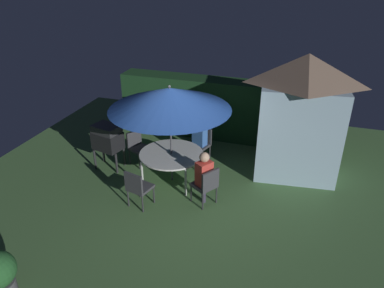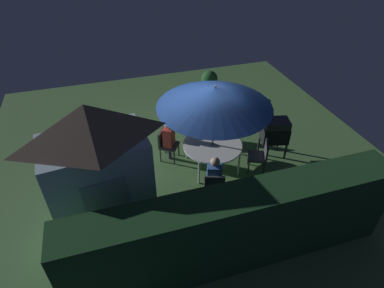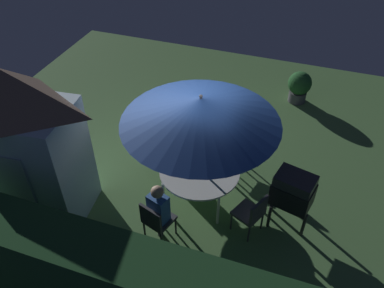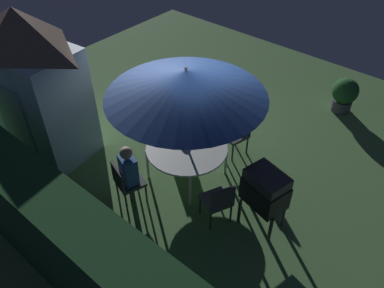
% 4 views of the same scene
% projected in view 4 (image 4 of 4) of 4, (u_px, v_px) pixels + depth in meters
% --- Properties ---
extents(ground_plane, '(11.00, 11.00, 0.00)m').
position_uv_depth(ground_plane, '(188.00, 145.00, 8.47)').
color(ground_plane, '#47703D').
extents(hedge_backdrop, '(6.23, 0.75, 1.79)m').
position_uv_depth(hedge_backdrop, '(37.00, 215.00, 5.85)').
color(hedge_backdrop, '#193D1E').
rests_on(hedge_backdrop, ground).
extents(garden_shed, '(2.15, 1.50, 3.06)m').
position_uv_depth(garden_shed, '(34.00, 84.00, 7.45)').
color(garden_shed, '#9EBCD1').
rests_on(garden_shed, ground).
extents(patio_table, '(1.54, 1.54, 0.74)m').
position_uv_depth(patio_table, '(187.00, 149.00, 7.32)').
color(patio_table, white).
rests_on(patio_table, ground).
extents(patio_umbrella, '(2.79, 2.79, 2.43)m').
position_uv_depth(patio_umbrella, '(186.00, 83.00, 6.40)').
color(patio_umbrella, '#4C4C51').
rests_on(patio_umbrella, ground).
extents(bbq_grill, '(0.80, 0.65, 1.20)m').
position_uv_depth(bbq_grill, '(265.00, 190.00, 6.31)').
color(bbq_grill, black).
rests_on(bbq_grill, ground).
extents(chair_near_shed, '(0.64, 0.64, 0.90)m').
position_uv_depth(chair_near_shed, '(170.00, 117.00, 8.38)').
color(chair_near_shed, '#38383D').
rests_on(chair_near_shed, ground).
extents(chair_far_side, '(0.58, 0.58, 0.90)m').
position_uv_depth(chair_far_side, '(125.00, 181.00, 6.92)').
color(chair_far_side, '#38383D').
rests_on(chair_far_side, ground).
extents(chair_toward_hedge, '(0.61, 0.61, 0.90)m').
position_uv_depth(chair_toward_hedge, '(218.00, 201.00, 6.56)').
color(chair_toward_hedge, '#38383D').
rests_on(chair_toward_hedge, ground).
extents(chair_toward_house, '(0.56, 0.56, 0.90)m').
position_uv_depth(chair_toward_house, '(238.00, 131.00, 8.01)').
color(chair_toward_house, '#38383D').
rests_on(chair_toward_house, ground).
extents(potted_plant_by_shed, '(0.61, 0.61, 0.85)m').
position_uv_depth(potted_plant_by_shed, '(345.00, 94.00, 9.18)').
color(potted_plant_by_shed, '#4C4C51').
rests_on(potted_plant_by_shed, ground).
extents(person_in_red, '(0.39, 0.42, 1.26)m').
position_uv_depth(person_in_red, '(171.00, 110.00, 8.14)').
color(person_in_red, '#CC3D33').
rests_on(person_in_red, ground).
extents(person_in_blue, '(0.40, 0.33, 1.26)m').
position_uv_depth(person_in_blue, '(128.00, 169.00, 6.78)').
color(person_in_blue, '#3866B2').
rests_on(person_in_blue, ground).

